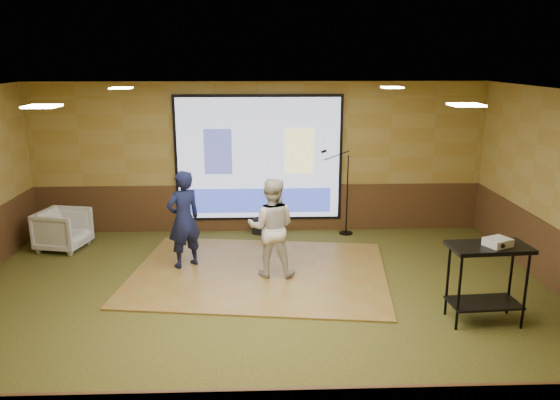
{
  "coord_description": "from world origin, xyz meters",
  "views": [
    {
      "loc": [
        0.03,
        -7.22,
        3.47
      ],
      "look_at": [
        0.33,
        0.97,
        1.3
      ],
      "focal_mm": 35.0,
      "sensor_mm": 36.0,
      "label": 1
    }
  ],
  "objects_px": {
    "player_right": "(271,227)",
    "mic_stand": "(344,210)",
    "duffel_bag": "(266,226)",
    "projector": "(498,242)",
    "dance_floor": "(259,272)",
    "av_table": "(487,267)",
    "projector_screen": "(259,160)",
    "banquet_chair": "(63,230)",
    "player_left": "(184,219)"
  },
  "relations": [
    {
      "from": "projector_screen",
      "to": "banquet_chair",
      "type": "xyz_separation_m",
      "value": [
        -3.61,
        -0.95,
        -1.1
      ]
    },
    {
      "from": "projector_screen",
      "to": "player_left",
      "type": "bearing_deg",
      "value": -122.55
    },
    {
      "from": "dance_floor",
      "to": "player_right",
      "type": "relative_size",
      "value": 2.57
    },
    {
      "from": "mic_stand",
      "to": "banquet_chair",
      "type": "xyz_separation_m",
      "value": [
        -5.3,
        -0.7,
        -0.12
      ]
    },
    {
      "from": "player_right",
      "to": "banquet_chair",
      "type": "bearing_deg",
      "value": -14.46
    },
    {
      "from": "player_right",
      "to": "mic_stand",
      "type": "bearing_deg",
      "value": -118.55
    },
    {
      "from": "dance_floor",
      "to": "player_right",
      "type": "xyz_separation_m",
      "value": [
        0.2,
        -0.12,
        0.82
      ]
    },
    {
      "from": "duffel_bag",
      "to": "banquet_chair",
      "type": "bearing_deg",
      "value": -168.53
    },
    {
      "from": "player_right",
      "to": "mic_stand",
      "type": "relative_size",
      "value": 0.93
    },
    {
      "from": "projector",
      "to": "av_table",
      "type": "bearing_deg",
      "value": 137.76
    },
    {
      "from": "projector_screen",
      "to": "dance_floor",
      "type": "height_order",
      "value": "projector_screen"
    },
    {
      "from": "player_right",
      "to": "projector",
      "type": "bearing_deg",
      "value": 155.9
    },
    {
      "from": "player_left",
      "to": "banquet_chair",
      "type": "bearing_deg",
      "value": -59.34
    },
    {
      "from": "av_table",
      "to": "projector_screen",
      "type": "bearing_deg",
      "value": 126.48
    },
    {
      "from": "player_right",
      "to": "banquet_chair",
      "type": "relative_size",
      "value": 1.95
    },
    {
      "from": "dance_floor",
      "to": "mic_stand",
      "type": "distance_m",
      "value": 2.68
    },
    {
      "from": "projector_screen",
      "to": "av_table",
      "type": "bearing_deg",
      "value": -53.52
    },
    {
      "from": "projector_screen",
      "to": "banquet_chair",
      "type": "bearing_deg",
      "value": -165.29
    },
    {
      "from": "projector_screen",
      "to": "av_table",
      "type": "height_order",
      "value": "projector_screen"
    },
    {
      "from": "dance_floor",
      "to": "av_table",
      "type": "relative_size",
      "value": 3.79
    },
    {
      "from": "av_table",
      "to": "banquet_chair",
      "type": "bearing_deg",
      "value": 154.81
    },
    {
      "from": "player_right",
      "to": "duffel_bag",
      "type": "xyz_separation_m",
      "value": [
        -0.06,
        2.21,
        -0.68
      ]
    },
    {
      "from": "player_left",
      "to": "banquet_chair",
      "type": "relative_size",
      "value": 2.0
    },
    {
      "from": "dance_floor",
      "to": "projector",
      "type": "distance_m",
      "value": 3.76
    },
    {
      "from": "player_right",
      "to": "mic_stand",
      "type": "height_order",
      "value": "mic_stand"
    },
    {
      "from": "dance_floor",
      "to": "mic_stand",
      "type": "bearing_deg",
      "value": 50.11
    },
    {
      "from": "duffel_bag",
      "to": "projector",
      "type": "bearing_deg",
      "value": -52.9
    },
    {
      "from": "player_left",
      "to": "projector",
      "type": "bearing_deg",
      "value": 117.63
    },
    {
      "from": "player_right",
      "to": "dance_floor",
      "type": "bearing_deg",
      "value": -25.59
    },
    {
      "from": "player_right",
      "to": "projector",
      "type": "relative_size",
      "value": 5.18
    },
    {
      "from": "player_right",
      "to": "duffel_bag",
      "type": "relative_size",
      "value": 3.23
    },
    {
      "from": "player_right",
      "to": "duffel_bag",
      "type": "bearing_deg",
      "value": -82.27
    },
    {
      "from": "banquet_chair",
      "to": "duffel_bag",
      "type": "bearing_deg",
      "value": -65.93
    },
    {
      "from": "player_left",
      "to": "projector",
      "type": "relative_size",
      "value": 5.31
    },
    {
      "from": "dance_floor",
      "to": "duffel_bag",
      "type": "distance_m",
      "value": 2.09
    },
    {
      "from": "projector",
      "to": "banquet_chair",
      "type": "distance_m",
      "value": 7.44
    },
    {
      "from": "banquet_chair",
      "to": "projector",
      "type": "bearing_deg",
      "value": -102.5
    },
    {
      "from": "mic_stand",
      "to": "dance_floor",
      "type": "bearing_deg",
      "value": -119.57
    },
    {
      "from": "player_right",
      "to": "duffel_bag",
      "type": "distance_m",
      "value": 2.31
    },
    {
      "from": "dance_floor",
      "to": "player_right",
      "type": "bearing_deg",
      "value": -31.87
    },
    {
      "from": "player_left",
      "to": "mic_stand",
      "type": "bearing_deg",
      "value": 174.0
    },
    {
      "from": "player_left",
      "to": "player_right",
      "type": "relative_size",
      "value": 1.03
    },
    {
      "from": "dance_floor",
      "to": "av_table",
      "type": "height_order",
      "value": "av_table"
    },
    {
      "from": "projector_screen",
      "to": "projector",
      "type": "height_order",
      "value": "projector_screen"
    },
    {
      "from": "projector_screen",
      "to": "player_right",
      "type": "bearing_deg",
      "value": -85.29
    },
    {
      "from": "player_left",
      "to": "av_table",
      "type": "height_order",
      "value": "player_left"
    },
    {
      "from": "player_right",
      "to": "av_table",
      "type": "relative_size",
      "value": 1.47
    },
    {
      "from": "player_right",
      "to": "projector_screen",
      "type": "bearing_deg",
      "value": -79.02
    },
    {
      "from": "projector_screen",
      "to": "duffel_bag",
      "type": "distance_m",
      "value": 1.34
    },
    {
      "from": "projector_screen",
      "to": "projector",
      "type": "relative_size",
      "value": 10.73
    }
  ]
}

